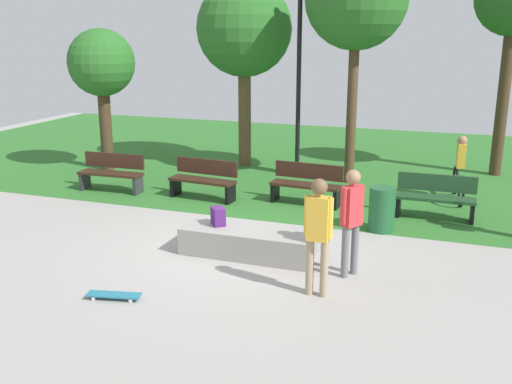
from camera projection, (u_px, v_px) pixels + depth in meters
name	position (u px, v px, depth m)	size (l,w,h in m)	color
ground_plane	(238.00, 245.00, 10.64)	(28.00, 28.00, 0.00)	#9E9993
grass_lawn	(330.00, 160.00, 17.66)	(26.60, 12.53, 0.01)	#2D6B28
concrete_ledge	(248.00, 241.00, 10.15)	(2.31, 0.90, 0.47)	gray
backpack_on_ledge	(218.00, 216.00, 10.23)	(0.28, 0.20, 0.32)	#4C1E66
skater_performing_trick	(318.00, 228.00, 8.35)	(0.43, 0.24, 1.79)	tan
skater_watching	(352.00, 215.00, 9.05)	(0.34, 0.38, 1.74)	slate
skateboard_by_ledge	(114.00, 295.00, 8.48)	(0.82, 0.37, 0.08)	teal
park_bench_center_lawn	(112.00, 172.00, 14.13)	(1.62, 0.53, 0.91)	#331E14
park_bench_near_lamppost	(307.00, 183.00, 13.06)	(1.63, 0.58, 0.91)	#331E14
park_bench_far_left	(436.00, 196.00, 12.04)	(1.60, 0.49, 0.91)	#1E4223
park_bench_by_oak	(204.00, 178.00, 13.47)	(1.64, 0.63, 0.91)	#331E14
tree_young_birch	(244.00, 30.00, 15.94)	(2.64, 2.64, 5.18)	brown
tree_tall_oak	(101.00, 65.00, 15.68)	(1.81, 1.81, 3.87)	#42301E
lamp_post	(299.00, 63.00, 14.95)	(0.28, 0.28, 5.02)	black
trash_bin	(382.00, 209.00, 11.29)	(0.50, 0.50, 0.88)	#1E592D
cyclist_on_bicycle	(459.00, 173.00, 13.39)	(0.30, 1.81, 1.52)	black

